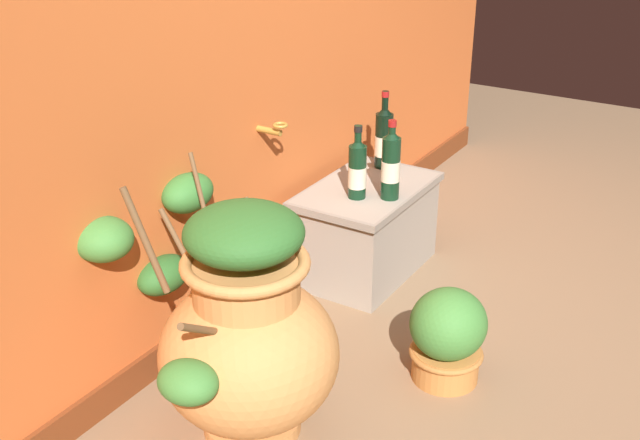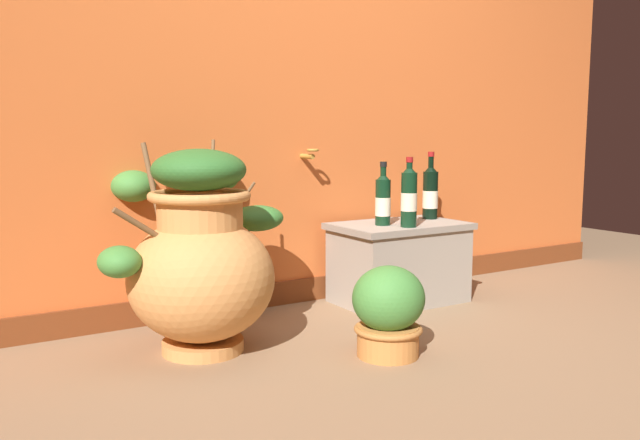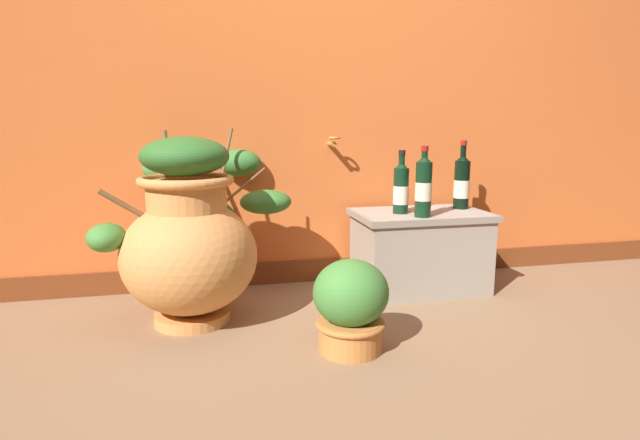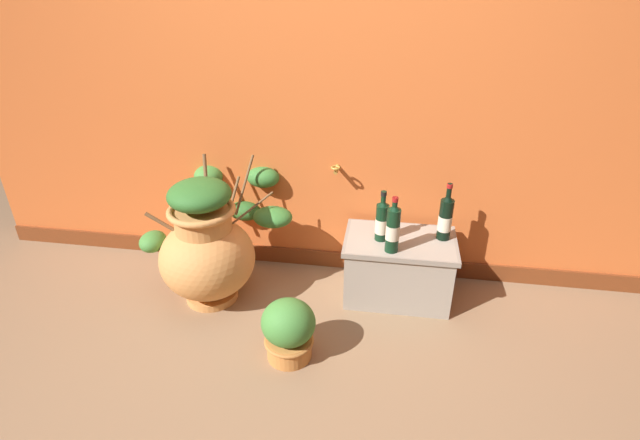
{
  "view_description": "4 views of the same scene",
  "coord_description": "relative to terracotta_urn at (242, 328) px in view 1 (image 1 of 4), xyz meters",
  "views": [
    {
      "loc": [
        -2.17,
        -0.56,
        1.64
      ],
      "look_at": [
        0.0,
        0.78,
        0.45
      ],
      "focal_mm": 44.85,
      "sensor_mm": 36.0,
      "label": 1
    },
    {
      "loc": [
        -1.44,
        -1.54,
        0.79
      ],
      "look_at": [
        0.01,
        0.8,
        0.44
      ],
      "focal_mm": 36.15,
      "sensor_mm": 36.0,
      "label": 2
    },
    {
      "loc": [
        -0.53,
        -1.38,
        0.79
      ],
      "look_at": [
        -0.03,
        0.8,
        0.37
      ],
      "focal_mm": 28.52,
      "sensor_mm": 36.0,
      "label": 3
    },
    {
      "loc": [
        0.39,
        -1.53,
        1.77
      ],
      "look_at": [
        0.03,
        0.8,
        0.5
      ],
      "focal_mm": 27.06,
      "sensor_mm": 36.0,
      "label": 4
    }
  ],
  "objects": [
    {
      "name": "terracotta_urn",
      "position": [
        0.0,
        0.0,
        0.0
      ],
      "size": [
        0.82,
        0.8,
        0.78
      ],
      "color": "#D68E4C",
      "rests_on": "ground_plane"
    },
    {
      "name": "wine_bottle_middle",
      "position": [
        0.96,
        0.15,
        0.15
      ],
      "size": [
        0.07,
        0.07,
        0.3
      ],
      "color": "black",
      "rests_on": "stone_ledge"
    },
    {
      "name": "stone_ledge",
      "position": [
        1.07,
        0.16,
        -0.15
      ],
      "size": [
        0.63,
        0.4,
        0.38
      ],
      "color": "#9E9384",
      "rests_on": "ground_plane"
    },
    {
      "name": "potted_shrub",
      "position": [
        0.55,
        -0.43,
        -0.18
      ],
      "size": [
        0.27,
        0.26,
        0.33
      ],
      "color": "#CC7F3D",
      "rests_on": "ground_plane"
    },
    {
      "name": "ground_plane",
      "position": [
        0.59,
        -0.69,
        -0.35
      ],
      "size": [
        7.0,
        7.0,
        0.0
      ],
      "primitive_type": "plane",
      "color": "#896B4C"
    },
    {
      "name": "wine_bottle_left",
      "position": [
        1.31,
        0.21,
        0.17
      ],
      "size": [
        0.08,
        0.08,
        0.34
      ],
      "color": "black",
      "rests_on": "stone_ledge"
    },
    {
      "name": "wine_bottle_right",
      "position": [
        1.02,
        0.04,
        0.17
      ],
      "size": [
        0.07,
        0.07,
        0.32
      ],
      "color": "black",
      "rests_on": "stone_ledge"
    }
  ]
}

